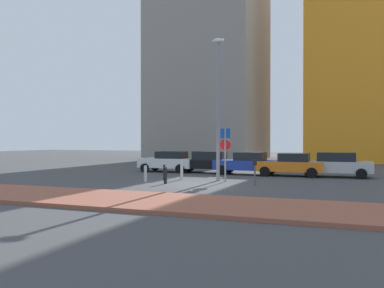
# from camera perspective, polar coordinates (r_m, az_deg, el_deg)

# --- Properties ---
(ground_plane) EXTENTS (120.00, 120.00, 0.00)m
(ground_plane) POSITION_cam_1_polar(r_m,az_deg,el_deg) (21.07, -0.31, -5.76)
(ground_plane) COLOR #424244
(sidewalk_brick) EXTENTS (40.00, 4.08, 0.14)m
(sidewalk_brick) POSITION_cam_1_polar(r_m,az_deg,el_deg) (15.25, -9.10, -7.91)
(sidewalk_brick) COLOR #93513D
(sidewalk_brick) RESTS_ON ground
(parked_car_white) EXTENTS (4.05, 1.98, 1.50)m
(parked_car_white) POSITION_cam_1_polar(r_m,az_deg,el_deg) (29.20, -3.42, -2.47)
(parked_car_white) COLOR white
(parked_car_white) RESTS_ON ground
(parked_car_black) EXTENTS (4.30, 2.04, 1.53)m
(parked_car_black) POSITION_cam_1_polar(r_m,az_deg,el_deg) (28.45, 2.07, -2.53)
(parked_car_black) COLOR black
(parked_car_black) RESTS_ON ground
(parked_car_blue) EXTENTS (4.37, 2.07, 1.51)m
(parked_car_blue) POSITION_cam_1_polar(r_m,az_deg,el_deg) (27.22, 7.97, -2.71)
(parked_car_blue) COLOR #1E389E
(parked_car_blue) RESTS_ON ground
(parked_car_orange) EXTENTS (4.23, 2.00, 1.48)m
(parked_car_orange) POSITION_cam_1_polar(r_m,az_deg,el_deg) (26.50, 13.90, -2.84)
(parked_car_orange) COLOR orange
(parked_car_orange) RESTS_ON ground
(parked_car_silver) EXTENTS (4.36, 2.09, 1.55)m
(parked_car_silver) POSITION_cam_1_polar(r_m,az_deg,el_deg) (26.58, 19.85, -2.74)
(parked_car_silver) COLOR #B7BABF
(parked_car_silver) RESTS_ON ground
(parking_sign_post) EXTENTS (0.60, 0.10, 3.00)m
(parking_sign_post) POSITION_cam_1_polar(r_m,az_deg,el_deg) (22.24, 4.78, -0.56)
(parking_sign_post) COLOR gray
(parking_sign_post) RESTS_ON ground
(parking_meter) EXTENTS (0.18, 0.14, 1.32)m
(parking_meter) POSITION_cam_1_polar(r_m,az_deg,el_deg) (20.59, 8.97, -3.51)
(parking_meter) COLOR #4C4C51
(parking_meter) RESTS_ON ground
(street_lamp) EXTENTS (0.70, 0.36, 8.13)m
(street_lamp) POSITION_cam_1_polar(r_m,az_deg,el_deg) (22.93, 3.75, 6.52)
(street_lamp) COLOR gray
(street_lamp) RESTS_ON ground
(traffic_bollard_near) EXTENTS (0.12, 0.12, 0.90)m
(traffic_bollard_near) POSITION_cam_1_polar(r_m,az_deg,el_deg) (23.30, -3.98, -4.05)
(traffic_bollard_near) COLOR black
(traffic_bollard_near) RESTS_ON ground
(traffic_bollard_mid) EXTENTS (0.17, 0.17, 0.92)m
(traffic_bollard_mid) POSITION_cam_1_polar(r_m,az_deg,el_deg) (22.24, -6.68, -4.25)
(traffic_bollard_mid) COLOR #B7B7BC
(traffic_bollard_mid) RESTS_ON ground
(traffic_bollard_far) EXTENTS (0.17, 0.17, 0.98)m
(traffic_bollard_far) POSITION_cam_1_polar(r_m,az_deg,el_deg) (23.50, -1.48, -3.91)
(traffic_bollard_far) COLOR #B7B7BC
(traffic_bollard_far) RESTS_ON ground
(traffic_bollard_edge) EXTENTS (0.17, 0.17, 0.87)m
(traffic_bollard_edge) POSITION_cam_1_polar(r_m,az_deg,el_deg) (21.30, -3.82, -4.51)
(traffic_bollard_edge) COLOR black
(traffic_bollard_edge) RESTS_ON ground
(building_colorful_midrise) EXTENTS (14.62, 14.07, 26.36)m
(building_colorful_midrise) POSITION_cam_1_polar(r_m,az_deg,el_deg) (50.59, 24.83, 12.89)
(building_colorful_midrise) COLOR orange
(building_colorful_midrise) RESTS_ON ground
(building_under_construction) EXTENTS (11.73, 14.71, 25.78)m
(building_under_construction) POSITION_cam_1_polar(r_m,az_deg,el_deg) (49.90, 2.88, 12.77)
(building_under_construction) COLOR gray
(building_under_construction) RESTS_ON ground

